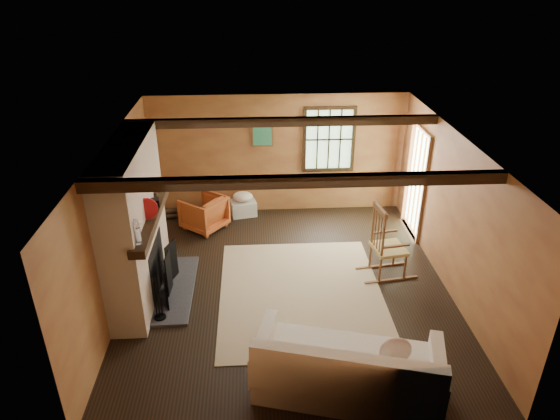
{
  "coord_description": "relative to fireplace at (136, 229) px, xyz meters",
  "views": [
    {
      "loc": [
        -0.49,
        -6.52,
        4.63
      ],
      "look_at": [
        -0.09,
        0.4,
        1.16
      ],
      "focal_mm": 32.0,
      "sensor_mm": 36.0,
      "label": 1
    }
  ],
  "objects": [
    {
      "name": "rocking_chair",
      "position": [
        3.84,
        0.26,
        -0.58
      ],
      "size": [
        0.97,
        0.6,
        1.25
      ],
      "rotation": [
        0.0,
        0.0,
        1.72
      ],
      "color": "tan",
      "rests_on": "ground"
    },
    {
      "name": "room_envelope",
      "position": [
        2.45,
        0.26,
        0.53
      ],
      "size": [
        5.02,
        5.52,
        2.44
      ],
      "color": "#AA743C",
      "rests_on": "ground"
    },
    {
      "name": "firewood_pile",
      "position": [
        0.27,
        2.47,
        -0.99
      ],
      "size": [
        0.61,
        0.11,
        0.22
      ],
      "color": "brown",
      "rests_on": "ground"
    },
    {
      "name": "ground",
      "position": [
        2.23,
        0.0,
        -1.1
      ],
      "size": [
        5.5,
        5.5,
        0.0
      ],
      "primitive_type": "plane",
      "color": "black",
      "rests_on": "ground"
    },
    {
      "name": "rug",
      "position": [
        2.43,
        -0.2,
        -1.1
      ],
      "size": [
        2.5,
        3.0,
        0.01
      ],
      "primitive_type": "cube",
      "color": "tan",
      "rests_on": "ground"
    },
    {
      "name": "basket_pillow",
      "position": [
        1.51,
        2.55,
        -0.7
      ],
      "size": [
        0.45,
        0.38,
        0.2
      ],
      "primitive_type": "ellipsoid",
      "rotation": [
        0.0,
        0.0,
        -0.16
      ],
      "color": "white",
      "rests_on": "laundry_basket"
    },
    {
      "name": "sofa",
      "position": [
        2.78,
        -2.2,
        -0.79
      ],
      "size": [
        2.34,
        1.48,
        0.88
      ],
      "rotation": [
        0.0,
        0.0,
        -0.26
      ],
      "color": "white",
      "rests_on": "ground"
    },
    {
      "name": "laundry_basket",
      "position": [
        1.51,
        2.55,
        -0.95
      ],
      "size": [
        0.57,
        0.48,
        0.3
      ],
      "primitive_type": "cube",
      "rotation": [
        0.0,
        0.0,
        0.22
      ],
      "color": "silver",
      "rests_on": "ground"
    },
    {
      "name": "armchair",
      "position": [
        0.77,
        2.02,
        -0.77
      ],
      "size": [
        1.01,
        1.0,
        0.66
      ],
      "primitive_type": "imported",
      "rotation": [
        0.0,
        0.0,
        -2.24
      ],
      "color": "#BF6026",
      "rests_on": "ground"
    },
    {
      "name": "fireplace",
      "position": [
        0.0,
        0.0,
        0.0
      ],
      "size": [
        1.02,
        2.3,
        2.4
      ],
      "color": "brown",
      "rests_on": "ground"
    }
  ]
}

